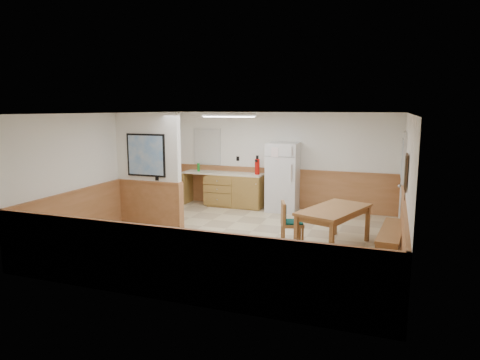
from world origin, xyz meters
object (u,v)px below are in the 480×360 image
at_px(dining_table, 334,213).
at_px(soap_bottle, 199,167).
at_px(fire_extinguisher, 257,166).
at_px(refrigerator, 283,177).
at_px(dining_bench, 391,235).
at_px(dining_chair, 288,220).

bearing_deg(dining_table, soap_bottle, 167.01).
relative_size(fire_extinguisher, soap_bottle, 2.21).
xyz_separation_m(refrigerator, dining_bench, (2.65, -2.53, -0.52)).
xyz_separation_m(fire_extinguisher, soap_bottle, (-1.67, -0.02, -0.11)).
bearing_deg(dining_bench, dining_chair, -169.25).
height_order(dining_table, fire_extinguisher, fire_extinguisher).
distance_m(fire_extinguisher, soap_bottle, 1.67).
distance_m(dining_chair, fire_extinguisher, 3.20).
relative_size(dining_bench, soap_bottle, 7.83).
bearing_deg(fire_extinguisher, refrigerator, -13.91).
bearing_deg(fire_extinguisher, soap_bottle, 170.10).
relative_size(refrigerator, soap_bottle, 7.83).
height_order(dining_bench, dining_chair, dining_chair).
bearing_deg(dining_table, fire_extinguisher, 151.67).
distance_m(dining_bench, soap_bottle, 5.67).
height_order(refrigerator, dining_table, refrigerator).
bearing_deg(refrigerator, dining_table, -58.33).
bearing_deg(refrigerator, dining_bench, -44.86).
bearing_deg(dining_chair, soap_bottle, 119.22).
relative_size(dining_chair, soap_bottle, 3.82).
bearing_deg(dining_chair, dining_bench, -14.05).
relative_size(dining_chair, fire_extinguisher, 1.72).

